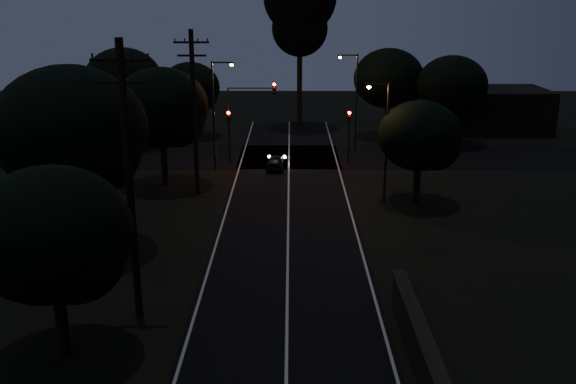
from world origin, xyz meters
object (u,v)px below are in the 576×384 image
object	(u,v)px
signal_mast	(251,107)
streetlight_a	(216,108)
streetlight_c	(384,134)
utility_pole_far	(194,110)
signal_right	(349,127)
utility_pole_mid	(129,179)
streetlight_b	(354,96)
tall_pine	(300,8)
car	(276,162)
signal_left	(229,127)

from	to	relation	value
signal_mast	streetlight_a	xyz separation A→B (m)	(-2.39, -1.99, 0.30)
signal_mast	streetlight_c	world-z (taller)	streetlight_c
utility_pole_far	signal_right	distance (m)	13.53
utility_pole_far	streetlight_a	bearing A→B (deg)	83.41
utility_pole_mid	streetlight_b	bearing A→B (deg)	68.70
tall_pine	streetlight_c	world-z (taller)	tall_pine
signal_right	car	xyz separation A→B (m)	(-5.60, -1.75, -2.30)
streetlight_a	utility_pole_far	bearing A→B (deg)	-96.59
streetlight_a	utility_pole_mid	bearing A→B (deg)	-91.73
signal_mast	streetlight_b	xyz separation A→B (m)	(8.22, 4.01, 0.30)
utility_pole_mid	utility_pole_far	bearing A→B (deg)	90.00
utility_pole_mid	streetlight_c	size ratio (longest dim) A/B	1.47
signal_left	signal_right	xyz separation A→B (m)	(9.20, 0.00, 0.00)
streetlight_a	car	distance (m)	5.95
car	streetlight_c	bearing A→B (deg)	132.82
signal_mast	streetlight_c	size ratio (longest dim) A/B	0.83
signal_right	signal_mast	size ratio (longest dim) A/B	0.66
utility_pole_far	utility_pole_mid	bearing A→B (deg)	-90.00
signal_mast	signal_right	bearing A→B (deg)	-0.03
signal_mast	streetlight_a	size ratio (longest dim) A/B	0.78
signal_left	tall_pine	bearing A→B (deg)	69.54
signal_left	car	size ratio (longest dim) A/B	1.30
streetlight_c	car	distance (m)	11.36
streetlight_a	streetlight_b	distance (m)	12.19
utility_pole_far	signal_left	bearing A→B (deg)	80.06
signal_mast	signal_left	bearing A→B (deg)	-179.87
utility_pole_far	signal_mast	bearing A→B (deg)	68.89
signal_mast	streetlight_b	bearing A→B (deg)	25.99
signal_mast	streetlight_b	distance (m)	9.15
signal_left	streetlight_c	size ratio (longest dim) A/B	0.55
utility_pole_far	streetlight_a	world-z (taller)	utility_pole_far
signal_left	streetlight_b	distance (m)	10.84
signal_mast	utility_pole_mid	bearing A→B (deg)	-97.04
tall_pine	car	size ratio (longest dim) A/B	5.00
signal_mast	car	xyz separation A→B (m)	(1.91, -1.75, -3.80)
signal_right	streetlight_a	bearing A→B (deg)	-168.66
tall_pine	streetlight_c	size ratio (longest dim) A/B	2.11
tall_pine	signal_right	distance (m)	17.66
streetlight_a	car	world-z (taller)	streetlight_a
streetlight_c	utility_pole_mid	bearing A→B (deg)	-128.26
signal_mast	car	bearing A→B (deg)	-42.50
utility_pole_mid	streetlight_a	world-z (taller)	utility_pole_mid
signal_left	streetlight_b	bearing A→B (deg)	22.05
utility_pole_far	streetlight_a	xyz separation A→B (m)	(0.69, 6.00, -0.85)
signal_right	streetlight_c	world-z (taller)	streetlight_c
signal_right	car	bearing A→B (deg)	-162.65
tall_pine	streetlight_b	distance (m)	13.62
utility_pole_mid	utility_pole_far	xyz separation A→B (m)	(0.00, 17.00, -0.25)
signal_right	streetlight_a	size ratio (longest dim) A/B	0.51
signal_left	signal_right	bearing A→B (deg)	0.00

